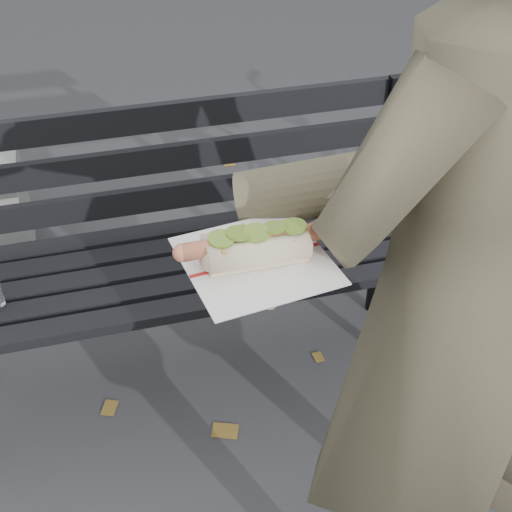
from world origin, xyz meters
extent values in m
cylinder|color=black|center=(0.77, 0.59, 0.23)|extent=(0.04, 0.04, 0.45)
cylinder|color=black|center=(0.77, 0.93, 0.23)|extent=(0.04, 0.04, 0.45)
cube|color=black|center=(0.10, 0.58, 0.47)|extent=(1.50, 0.07, 0.03)
cube|color=black|center=(0.10, 0.67, 0.47)|extent=(1.50, 0.07, 0.03)
cube|color=black|center=(0.10, 0.76, 0.47)|extent=(1.50, 0.07, 0.03)
cube|color=black|center=(0.10, 0.85, 0.47)|extent=(1.50, 0.07, 0.03)
cube|color=black|center=(0.10, 0.94, 0.47)|extent=(1.50, 0.07, 0.03)
cube|color=black|center=(0.77, 0.95, 0.67)|extent=(0.04, 0.03, 0.42)
cube|color=black|center=(0.10, 0.97, 0.57)|extent=(1.50, 0.02, 0.08)
cube|color=black|center=(0.10, 0.97, 0.70)|extent=(1.50, 0.02, 0.08)
cube|color=black|center=(0.10, 0.97, 0.83)|extent=(1.50, 0.02, 0.08)
imported|color=#4C4833|center=(0.44, -0.02, 0.90)|extent=(0.77, 0.64, 1.80)
cylinder|color=#4C4833|center=(0.31, -0.02, 1.18)|extent=(0.51, 0.23, 0.19)
cylinder|color=#D8A384|center=(0.10, -0.09, 1.12)|extent=(0.09, 0.08, 0.07)
ellipsoid|color=#D8A384|center=(0.06, -0.10, 1.11)|extent=(0.10, 0.12, 0.03)
cylinder|color=#D8A384|center=(0.01, -0.13, 1.11)|extent=(0.06, 0.02, 0.02)
cylinder|color=#D8A384|center=(0.01, -0.11, 1.11)|extent=(0.06, 0.02, 0.02)
cylinder|color=#D8A384|center=(0.01, -0.09, 1.11)|extent=(0.06, 0.02, 0.02)
cylinder|color=#D8A384|center=(0.01, -0.07, 1.11)|extent=(0.06, 0.02, 0.02)
cylinder|color=#D8A384|center=(0.07, -0.15, 1.11)|extent=(0.04, 0.05, 0.02)
cube|color=white|center=(0.06, -0.10, 1.13)|extent=(0.21, 0.21, 0.00)
cube|color=#B21E1E|center=(0.06, -0.10, 1.13)|extent=(0.19, 0.03, 0.00)
cylinder|color=#D97653|center=(0.06, -0.10, 1.16)|extent=(0.20, 0.02, 0.02)
sphere|color=#D97653|center=(-0.04, -0.10, 1.16)|extent=(0.02, 0.02, 0.02)
sphere|color=#D97653|center=(0.16, -0.10, 1.16)|extent=(0.03, 0.02, 0.02)
sphere|color=#9E6B2D|center=(0.05, -0.08, 1.17)|extent=(0.01, 0.01, 0.01)
sphere|color=#9E6B2D|center=(0.11, -0.10, 1.17)|extent=(0.01, 0.01, 0.01)
sphere|color=#9E6B2D|center=(0.04, -0.08, 1.17)|extent=(0.01, 0.01, 0.01)
sphere|color=#9E6B2D|center=(0.00, -0.09, 1.16)|extent=(0.01, 0.01, 0.01)
sphere|color=#9E6B2D|center=(0.07, -0.10, 1.17)|extent=(0.01, 0.01, 0.01)
sphere|color=#9E6B2D|center=(0.08, -0.11, 1.16)|extent=(0.01, 0.01, 0.01)
sphere|color=#9E6B2D|center=(0.02, -0.10, 1.17)|extent=(0.01, 0.01, 0.01)
sphere|color=#9E6B2D|center=(0.12, -0.11, 1.17)|extent=(0.01, 0.01, 0.01)
sphere|color=#9E6B2D|center=(0.11, -0.08, 1.17)|extent=(0.01, 0.01, 0.01)
sphere|color=#9E6B2D|center=(0.10, -0.10, 1.16)|extent=(0.01, 0.01, 0.01)
sphere|color=#9E6B2D|center=(0.01, -0.12, 1.17)|extent=(0.01, 0.01, 0.01)
sphere|color=#9E6B2D|center=(0.08, -0.10, 1.17)|extent=(0.01, 0.01, 0.01)
sphere|color=#9E6B2D|center=(0.00, -0.11, 1.17)|extent=(0.01, 0.01, 0.01)
sphere|color=#9E6B2D|center=(0.09, -0.10, 1.17)|extent=(0.01, 0.01, 0.01)
sphere|color=#9E6B2D|center=(0.01, -0.08, 1.17)|extent=(0.01, 0.01, 0.01)
sphere|color=#9E6B2D|center=(0.03, -0.10, 1.17)|extent=(0.01, 0.01, 0.01)
sphere|color=#9E6B2D|center=(0.07, -0.09, 1.17)|extent=(0.01, 0.01, 0.01)
sphere|color=#9E6B2D|center=(0.08, -0.09, 1.17)|extent=(0.01, 0.01, 0.01)
sphere|color=#9E6B2D|center=(0.11, -0.11, 1.16)|extent=(0.01, 0.01, 0.01)
sphere|color=#9E6B2D|center=(0.11, -0.12, 1.17)|extent=(0.01, 0.01, 0.01)
sphere|color=#9E6B2D|center=(0.12, -0.08, 1.17)|extent=(0.01, 0.01, 0.01)
sphere|color=#9E6B2D|center=(0.11, -0.10, 1.17)|extent=(0.01, 0.01, 0.01)
cylinder|color=olive|center=(0.01, -0.10, 1.18)|extent=(0.04, 0.04, 0.01)
cylinder|color=olive|center=(0.04, -0.09, 1.18)|extent=(0.04, 0.04, 0.01)
cylinder|color=olive|center=(0.06, -0.10, 1.18)|extent=(0.04, 0.04, 0.01)
cylinder|color=olive|center=(0.09, -0.09, 1.18)|extent=(0.04, 0.04, 0.01)
cylinder|color=olive|center=(0.11, -0.10, 1.18)|extent=(0.04, 0.04, 0.00)
cube|color=brown|center=(1.08, 0.62, 0.00)|extent=(0.07, 0.08, 0.00)
cube|color=brown|center=(0.82, 1.84, 0.00)|extent=(0.09, 0.08, 0.00)
cube|color=brown|center=(0.51, 2.09, 0.00)|extent=(0.06, 0.09, 0.00)
cube|color=brown|center=(0.50, 0.74, 0.00)|extent=(0.03, 0.05, 0.00)
cube|color=brown|center=(-0.19, 0.70, 0.00)|extent=(0.06, 0.07, 0.00)
cube|color=brown|center=(0.13, 0.52, 0.00)|extent=(0.09, 0.08, 0.00)
camera|label=1|loc=(-0.14, -0.83, 1.72)|focal=50.00mm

